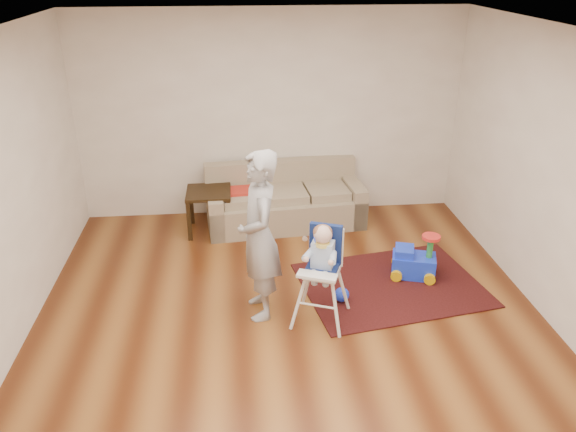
{
  "coord_description": "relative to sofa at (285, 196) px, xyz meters",
  "views": [
    {
      "loc": [
        -0.47,
        -4.41,
        3.26
      ],
      "look_at": [
        0.0,
        0.4,
        1.0
      ],
      "focal_mm": 35.0,
      "sensor_mm": 36.0,
      "label": 1
    }
  ],
  "objects": [
    {
      "name": "ground",
      "position": [
        -0.14,
        -2.3,
        -0.39
      ],
      "size": [
        5.5,
        5.5,
        0.0
      ],
      "primitive_type": "plane",
      "color": "#4B210D",
      "rests_on": "ground"
    },
    {
      "name": "room_envelope",
      "position": [
        -0.14,
        -1.77,
        1.48
      ],
      "size": [
        5.04,
        5.52,
        2.72
      ],
      "color": "beige",
      "rests_on": "ground"
    },
    {
      "name": "sofa",
      "position": [
        0.0,
        0.0,
        0.0
      ],
      "size": [
        2.09,
        1.01,
        0.78
      ],
      "rotation": [
        0.0,
        0.0,
        0.09
      ],
      "color": "gray",
      "rests_on": "ground"
    },
    {
      "name": "side_table",
      "position": [
        -0.98,
        -0.11,
        -0.11
      ],
      "size": [
        0.55,
        0.55,
        0.55
      ],
      "primitive_type": null,
      "color": "black",
      "rests_on": "ground"
    },
    {
      "name": "area_rug",
      "position": [
        1.01,
        -1.65,
        -0.38
      ],
      "size": [
        2.09,
        1.7,
        0.01
      ],
      "primitive_type": "cube",
      "rotation": [
        0.0,
        0.0,
        0.17
      ],
      "color": "black",
      "rests_on": "ground"
    },
    {
      "name": "ride_on_toy",
      "position": [
        1.29,
        -1.48,
        -0.12
      ],
      "size": [
        0.54,
        0.45,
        0.51
      ],
      "primitive_type": null,
      "rotation": [
        0.0,
        0.0,
        -0.29
      ],
      "color": "#1C3DF1",
      "rests_on": "area_rug"
    },
    {
      "name": "toy_ball",
      "position": [
        0.41,
        -1.92,
        -0.3
      ],
      "size": [
        0.15,
        0.15,
        0.15
      ],
      "primitive_type": "sphere",
      "color": "#1C3DF1",
      "rests_on": "area_rug"
    },
    {
      "name": "high_chair",
      "position": [
        0.15,
        -2.18,
        0.1
      ],
      "size": [
        0.62,
        0.62,
        1.03
      ],
      "rotation": [
        0.0,
        0.0,
        -0.37
      ],
      "color": "white",
      "rests_on": "ground"
    },
    {
      "name": "adult",
      "position": [
        -0.42,
        -2.0,
        0.45
      ],
      "size": [
        0.47,
        0.66,
        1.69
      ],
      "primitive_type": "imported",
      "rotation": [
        0.0,
        0.0,
        -1.45
      ],
      "color": "#959597",
      "rests_on": "ground"
    }
  ]
}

